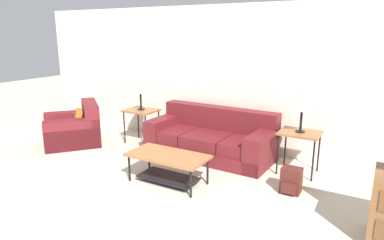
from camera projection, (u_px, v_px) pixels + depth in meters
name	position (u px, v px, depth m)	size (l,w,h in m)	color
wall_back	(232.00, 79.00, 6.20)	(9.18, 0.06, 2.60)	silver
couch	(211.00, 139.00, 6.00)	(2.22, 1.04, 0.82)	maroon
armchair	(75.00, 129.00, 6.67)	(1.40, 1.40, 0.80)	maroon
coffee_table	(168.00, 162.00, 4.89)	(1.16, 0.59, 0.43)	#935B33
side_table_left	(141.00, 113.00, 6.65)	(0.60, 0.51, 0.66)	#935B33
side_table_right	(300.00, 136.00, 5.17)	(0.60, 0.51, 0.66)	#935B33
table_lamp_left	(140.00, 87.00, 6.52)	(0.33, 0.33, 0.57)	black
table_lamp_right	(302.00, 103.00, 5.04)	(0.33, 0.33, 0.57)	black
backpack	(291.00, 181.00, 4.61)	(0.26, 0.28, 0.36)	#4C1E19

